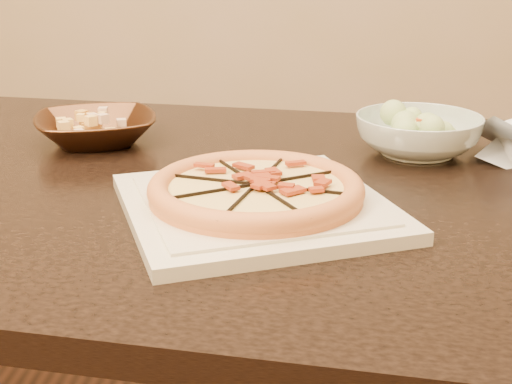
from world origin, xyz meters
TOP-DOWN VIEW (x-y plane):
  - dining_table at (-0.06, -0.06)m, footprint 1.60×1.14m
  - plate at (0.06, -0.21)m, footprint 0.44×0.44m
  - pizza at (0.06, -0.21)m, footprint 0.29×0.29m
  - bronze_bowl at (-0.25, 0.12)m, footprint 0.27×0.27m
  - mixed_dish at (-0.25, 0.12)m, footprint 0.10×0.10m
  - salad_bowl at (0.31, 0.09)m, footprint 0.26×0.26m
  - salad at (0.31, 0.09)m, footprint 0.08×0.10m

SIDE VIEW (x-z plane):
  - dining_table at x=-0.06m, z-range 0.28..1.03m
  - plate at x=0.06m, z-range 0.75..0.77m
  - bronze_bowl at x=-0.25m, z-range 0.75..0.80m
  - salad_bowl at x=0.31m, z-range 0.75..0.82m
  - pizza at x=0.06m, z-range 0.77..0.80m
  - mixed_dish at x=-0.25m, z-range 0.80..0.83m
  - salad at x=0.31m, z-range 0.82..0.85m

